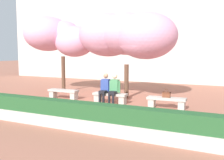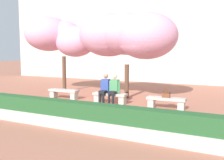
{
  "view_description": "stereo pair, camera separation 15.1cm",
  "coord_description": "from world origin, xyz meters",
  "views": [
    {
      "loc": [
        5.02,
        -10.01,
        2.2
      ],
      "look_at": [
        0.0,
        0.2,
        1.0
      ],
      "focal_mm": 42.0,
      "sensor_mm": 36.0,
      "label": 1
    },
    {
      "loc": [
        5.15,
        -9.94,
        2.2
      ],
      "look_at": [
        0.0,
        0.2,
        1.0
      ],
      "focal_mm": 42.0,
      "sensor_mm": 36.0,
      "label": 2
    }
  ],
  "objects": [
    {
      "name": "ground_plane",
      "position": [
        0.0,
        0.0,
        0.0
      ],
      "size": [
        100.0,
        100.0,
        0.0
      ],
      "primitive_type": "plane",
      "color": "#9E604C"
    },
    {
      "name": "building_facade",
      "position": [
        0.0,
        10.45,
        3.63
      ],
      "size": [
        28.0,
        4.0,
        7.26
      ],
      "primitive_type": "cube",
      "color": "#B7B2A8",
      "rests_on": "ground"
    },
    {
      "name": "stone_bench_west_end",
      "position": [
        -2.48,
        -0.0,
        0.29
      ],
      "size": [
        1.53,
        0.48,
        0.45
      ],
      "color": "#ADA89E",
      "rests_on": "ground"
    },
    {
      "name": "stone_bench_near_west",
      "position": [
        0.0,
        0.0,
        0.29
      ],
      "size": [
        1.53,
        0.48,
        0.45
      ],
      "color": "#ADA89E",
      "rests_on": "ground"
    },
    {
      "name": "stone_bench_center",
      "position": [
        2.48,
        0.0,
        0.29
      ],
      "size": [
        1.53,
        0.48,
        0.45
      ],
      "color": "#ADA89E",
      "rests_on": "ground"
    },
    {
      "name": "person_seated_left",
      "position": [
        -0.22,
        -0.05,
        0.7
      ],
      "size": [
        0.51,
        0.68,
        1.29
      ],
      "color": "black",
      "rests_on": "ground"
    },
    {
      "name": "person_seated_right",
      "position": [
        0.22,
        -0.05,
        0.7
      ],
      "size": [
        0.51,
        0.69,
        1.29
      ],
      "color": "black",
      "rests_on": "ground"
    },
    {
      "name": "handbag",
      "position": [
        2.47,
        -0.02,
        0.58
      ],
      "size": [
        0.3,
        0.15,
        0.34
      ],
      "color": "brown",
      "rests_on": "stone_bench_center"
    },
    {
      "name": "cherry_tree_main",
      "position": [
        0.06,
        1.54,
        3.02
      ],
      "size": [
        4.94,
        3.36,
        4.13
      ],
      "color": "#513828",
      "rests_on": "ground"
    },
    {
      "name": "cherry_tree_secondary",
      "position": [
        -3.9,
        1.55,
        3.07
      ],
      "size": [
        3.95,
        2.67,
        4.15
      ],
      "color": "#513828",
      "rests_on": "ground"
    },
    {
      "name": "planter_hedge_foreground",
      "position": [
        0.0,
        -3.84,
        0.39
      ],
      "size": [
        10.13,
        0.5,
        0.8
      ],
      "color": "#ADA89E",
      "rests_on": "ground"
    }
  ]
}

